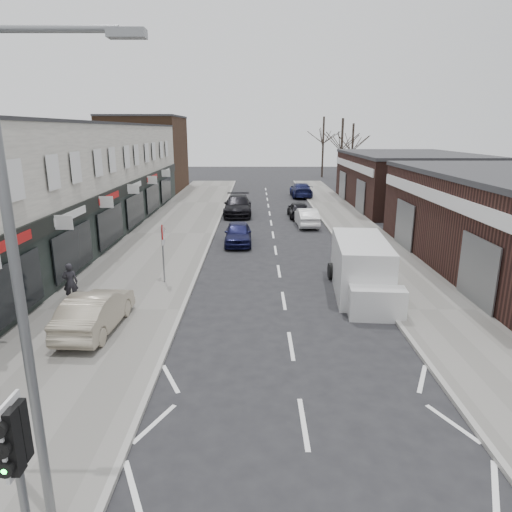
{
  "coord_description": "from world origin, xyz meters",
  "views": [
    {
      "loc": [
        -1.12,
        -7.28,
        6.66
      ],
      "look_at": [
        -1.12,
        7.38,
        2.6
      ],
      "focal_mm": 32.0,
      "sensor_mm": 36.0,
      "label": 1
    }
  ],
  "objects_px": {
    "parked_car_right_b": "(298,209)",
    "parked_car_right_c": "(301,190)",
    "street_lamp": "(28,272)",
    "white_van": "(361,269)",
    "traffic_light": "(15,453)",
    "parked_car_left_a": "(238,233)",
    "parked_car_right_a": "(306,217)",
    "pedestrian": "(70,282)",
    "sedan_on_pavement": "(95,311)",
    "parked_car_left_b": "(238,206)",
    "warning_sign": "(163,236)"
  },
  "relations": [
    {
      "from": "parked_car_right_b",
      "to": "parked_car_right_c",
      "type": "height_order",
      "value": "parked_car_right_c"
    },
    {
      "from": "street_lamp",
      "to": "white_van",
      "type": "relative_size",
      "value": 1.34
    },
    {
      "from": "traffic_light",
      "to": "parked_car_left_a",
      "type": "xyz_separation_m",
      "value": [
        2.2,
        21.5,
        -1.75
      ]
    },
    {
      "from": "parked_car_left_a",
      "to": "parked_car_right_a",
      "type": "height_order",
      "value": "parked_car_left_a"
    },
    {
      "from": "pedestrian",
      "to": "sedan_on_pavement",
      "type": "bearing_deg",
      "value": 109.29
    },
    {
      "from": "pedestrian",
      "to": "parked_car_right_b",
      "type": "bearing_deg",
      "value": -135.66
    },
    {
      "from": "pedestrian",
      "to": "parked_car_right_a",
      "type": "height_order",
      "value": "pedestrian"
    },
    {
      "from": "white_van",
      "to": "parked_car_right_a",
      "type": "distance_m",
      "value": 14.04
    },
    {
      "from": "traffic_light",
      "to": "parked_car_left_a",
      "type": "relative_size",
      "value": 0.79
    },
    {
      "from": "parked_car_left_b",
      "to": "warning_sign",
      "type": "bearing_deg",
      "value": -99.42
    },
    {
      "from": "parked_car_right_a",
      "to": "parked_car_left_b",
      "type": "bearing_deg",
      "value": -42.88
    },
    {
      "from": "street_lamp",
      "to": "warning_sign",
      "type": "relative_size",
      "value": 2.96
    },
    {
      "from": "parked_car_right_c",
      "to": "parked_car_right_a",
      "type": "bearing_deg",
      "value": 85.5
    },
    {
      "from": "traffic_light",
      "to": "sedan_on_pavement",
      "type": "height_order",
      "value": "traffic_light"
    },
    {
      "from": "white_van",
      "to": "sedan_on_pavement",
      "type": "bearing_deg",
      "value": -153.29
    },
    {
      "from": "parked_car_left_a",
      "to": "parked_car_right_a",
      "type": "xyz_separation_m",
      "value": [
        4.69,
        5.39,
        -0.02
      ]
    },
    {
      "from": "warning_sign",
      "to": "parked_car_right_a",
      "type": "relative_size",
      "value": 0.69
    },
    {
      "from": "parked_car_left_a",
      "to": "parked_car_right_b",
      "type": "relative_size",
      "value": 1.05
    },
    {
      "from": "pedestrian",
      "to": "parked_car_right_a",
      "type": "bearing_deg",
      "value": -141.56
    },
    {
      "from": "white_van",
      "to": "parked_car_right_b",
      "type": "distance_m",
      "value": 17.43
    },
    {
      "from": "parked_car_right_a",
      "to": "parked_car_right_b",
      "type": "bearing_deg",
      "value": -87.41
    },
    {
      "from": "street_lamp",
      "to": "sedan_on_pavement",
      "type": "distance_m",
      "value": 8.9
    },
    {
      "from": "warning_sign",
      "to": "parked_car_right_b",
      "type": "relative_size",
      "value": 0.72
    },
    {
      "from": "street_lamp",
      "to": "warning_sign",
      "type": "distance_m",
      "value": 13.04
    },
    {
      "from": "traffic_light",
      "to": "white_van",
      "type": "xyz_separation_m",
      "value": [
        7.67,
        12.87,
        -1.34
      ]
    },
    {
      "from": "white_van",
      "to": "parked_car_right_a",
      "type": "relative_size",
      "value": 1.53
    },
    {
      "from": "street_lamp",
      "to": "parked_car_right_a",
      "type": "height_order",
      "value": "street_lamp"
    },
    {
      "from": "parked_car_right_b",
      "to": "parked_car_right_c",
      "type": "bearing_deg",
      "value": -97.68
    },
    {
      "from": "white_van",
      "to": "parked_car_left_a",
      "type": "relative_size",
      "value": 1.52
    },
    {
      "from": "warning_sign",
      "to": "parked_car_left_a",
      "type": "distance_m",
      "value": 8.19
    },
    {
      "from": "parked_car_right_a",
      "to": "pedestrian",
      "type": "bearing_deg",
      "value": 52.08
    },
    {
      "from": "warning_sign",
      "to": "parked_car_right_a",
      "type": "distance_m",
      "value": 15.05
    },
    {
      "from": "street_lamp",
      "to": "sedan_on_pavement",
      "type": "bearing_deg",
      "value": 104.39
    },
    {
      "from": "parked_car_right_b",
      "to": "pedestrian",
      "type": "bearing_deg",
      "value": 59.13
    },
    {
      "from": "parked_car_right_a",
      "to": "parked_car_right_b",
      "type": "relative_size",
      "value": 1.05
    },
    {
      "from": "street_lamp",
      "to": "parked_car_right_b",
      "type": "xyz_separation_m",
      "value": [
        6.73,
        29.04,
        -3.98
      ]
    },
    {
      "from": "parked_car_right_c",
      "to": "warning_sign",
      "type": "bearing_deg",
      "value": 72.02
    },
    {
      "from": "pedestrian",
      "to": "parked_car_right_a",
      "type": "xyz_separation_m",
      "value": [
        10.89,
        15.22,
        -0.25
      ]
    },
    {
      "from": "pedestrian",
      "to": "parked_car_left_a",
      "type": "relative_size",
      "value": 0.4
    },
    {
      "from": "traffic_light",
      "to": "parked_car_right_b",
      "type": "distance_m",
      "value": 31.02
    },
    {
      "from": "parked_car_left_a",
      "to": "parked_car_right_c",
      "type": "xyz_separation_m",
      "value": [
        5.7,
        20.16,
        0.06
      ]
    },
    {
      "from": "pedestrian",
      "to": "parked_car_left_b",
      "type": "height_order",
      "value": "pedestrian"
    },
    {
      "from": "parked_car_right_b",
      "to": "sedan_on_pavement",
      "type": "bearing_deg",
      "value": 66.52
    },
    {
      "from": "parked_car_right_c",
      "to": "parked_car_left_a",
      "type": "bearing_deg",
      "value": 73.62
    },
    {
      "from": "parked_car_left_b",
      "to": "parked_car_right_a",
      "type": "height_order",
      "value": "parked_car_left_b"
    },
    {
      "from": "sedan_on_pavement",
      "to": "parked_car_right_b",
      "type": "xyz_separation_m",
      "value": [
        8.72,
        21.26,
        -0.15
      ]
    },
    {
      "from": "warning_sign",
      "to": "parked_car_right_b",
      "type": "height_order",
      "value": "warning_sign"
    },
    {
      "from": "parked_car_right_b",
      "to": "white_van",
      "type": "bearing_deg",
      "value": 92.34
    },
    {
      "from": "parked_car_right_b",
      "to": "traffic_light",
      "type": "bearing_deg",
      "value": 76.52
    },
    {
      "from": "warning_sign",
      "to": "parked_car_right_c",
      "type": "relative_size",
      "value": 0.54
    }
  ]
}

